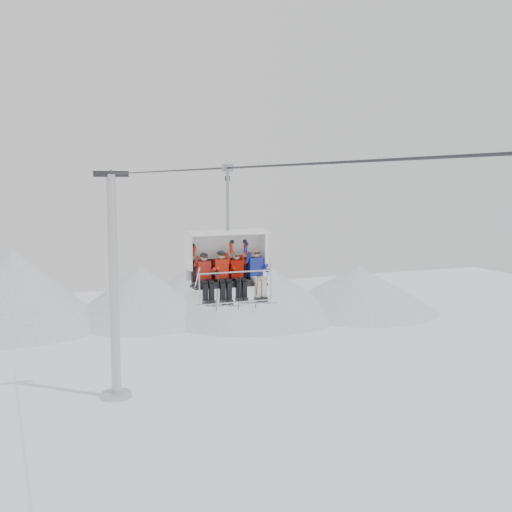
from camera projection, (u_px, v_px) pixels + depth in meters
name	position (u px, v px, depth m)	size (l,w,h in m)	color
ridgeline	(56.00, 297.00, 55.91)	(72.00, 21.00, 7.00)	silver
lift_tower_right	(114.00, 302.00, 37.74)	(2.00, 1.80, 13.48)	#B5B8BC
haul_cable	(256.00, 167.00, 16.65)	(0.06, 0.06, 50.00)	#2C2C30
chairlift_carrier	(226.00, 257.00, 19.09)	(2.40, 1.17, 3.98)	black
skier_far_left	(205.00, 276.00, 18.57)	(0.39, 1.69, 1.57)	#A32015
skier_center_left	(222.00, 274.00, 18.78)	(0.41, 1.69, 1.64)	red
skier_center_right	(238.00, 274.00, 18.95)	(0.38, 1.69, 1.54)	#A70D01
skier_far_right	(256.00, 272.00, 19.19)	(0.41, 1.69, 1.63)	#1E2B9A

